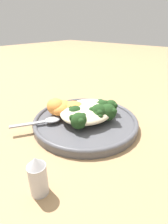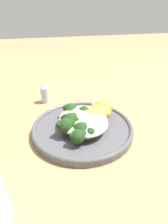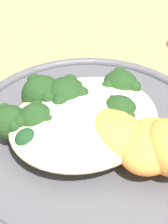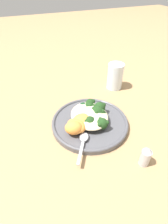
# 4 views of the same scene
# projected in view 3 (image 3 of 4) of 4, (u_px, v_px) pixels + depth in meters

# --- Properties ---
(ground_plane) EXTENTS (4.00, 4.00, 0.00)m
(ground_plane) POSITION_uv_depth(u_px,v_px,m) (103.00, 139.00, 0.40)
(ground_plane) COLOR #9E7A51
(plate) EXTENTS (0.28, 0.28, 0.02)m
(plate) POSITION_uv_depth(u_px,v_px,m) (90.00, 137.00, 0.39)
(plate) COLOR #4C4C51
(plate) RESTS_ON ground_plane
(quinoa_mound) EXTENTS (0.15, 0.13, 0.03)m
(quinoa_mound) POSITION_uv_depth(u_px,v_px,m) (84.00, 119.00, 0.37)
(quinoa_mound) COLOR beige
(quinoa_mound) RESTS_ON plate
(broccoli_stalk_0) EXTENTS (0.09, 0.04, 0.04)m
(broccoli_stalk_0) POSITION_uv_depth(u_px,v_px,m) (115.00, 118.00, 0.37)
(broccoli_stalk_0) COLOR #8EB25B
(broccoli_stalk_0) RESTS_ON plate
(broccoli_stalk_1) EXTENTS (0.11, 0.08, 0.04)m
(broccoli_stalk_1) POSITION_uv_depth(u_px,v_px,m) (116.00, 93.00, 0.40)
(broccoli_stalk_1) COLOR #8EB25B
(broccoli_stalk_1) RESTS_ON plate
(broccoli_stalk_2) EXTENTS (0.08, 0.07, 0.03)m
(broccoli_stalk_2) POSITION_uv_depth(u_px,v_px,m) (97.00, 110.00, 0.38)
(broccoli_stalk_2) COLOR #8EB25B
(broccoli_stalk_2) RESTS_ON plate
(broccoli_stalk_3) EXTENTS (0.06, 0.10, 0.04)m
(broccoli_stalk_3) POSITION_uv_depth(u_px,v_px,m) (73.00, 105.00, 0.39)
(broccoli_stalk_3) COLOR #8EB25B
(broccoli_stalk_3) RESTS_ON plate
(broccoli_stalk_4) EXTENTS (0.05, 0.10, 0.04)m
(broccoli_stalk_4) POSITION_uv_depth(u_px,v_px,m) (67.00, 101.00, 0.38)
(broccoli_stalk_4) COLOR #8EB25B
(broccoli_stalk_4) RESTS_ON plate
(broccoli_stalk_5) EXTENTS (0.04, 0.12, 0.04)m
(broccoli_stalk_5) POSITION_uv_depth(u_px,v_px,m) (46.00, 101.00, 0.38)
(broccoli_stalk_5) COLOR #8EB25B
(broccoli_stalk_5) RESTS_ON plate
(broccoli_stalk_6) EXTENTS (0.06, 0.08, 0.04)m
(broccoli_stalk_6) POSITION_uv_depth(u_px,v_px,m) (43.00, 126.00, 0.36)
(broccoli_stalk_6) COLOR #8EB25B
(broccoli_stalk_6) RESTS_ON plate
(broccoli_stalk_7) EXTENTS (0.08, 0.09, 0.04)m
(broccoli_stalk_7) POSITION_uv_depth(u_px,v_px,m) (23.00, 128.00, 0.36)
(broccoli_stalk_7) COLOR #8EB25B
(broccoli_stalk_7) RESTS_ON plate
(sweet_potato_chunk_0) EXTENTS (0.06, 0.07, 0.05)m
(sweet_potato_chunk_0) POSITION_uv_depth(u_px,v_px,m) (168.00, 147.00, 0.33)
(sweet_potato_chunk_0) COLOR orange
(sweet_potato_chunk_0) RESTS_ON plate
(sweet_potato_chunk_1) EXTENTS (0.09, 0.08, 0.04)m
(sweet_potato_chunk_1) POSITION_uv_depth(u_px,v_px,m) (150.00, 145.00, 0.34)
(sweet_potato_chunk_1) COLOR orange
(sweet_potato_chunk_1) RESTS_ON plate
(sweet_potato_chunk_2) EXTENTS (0.06, 0.07, 0.04)m
(sweet_potato_chunk_2) POSITION_uv_depth(u_px,v_px,m) (115.00, 134.00, 0.35)
(sweet_potato_chunk_2) COLOR orange
(sweet_potato_chunk_2) RESTS_ON plate
(kale_tuft) EXTENTS (0.04, 0.05, 0.03)m
(kale_tuft) POSITION_uv_depth(u_px,v_px,m) (36.00, 140.00, 0.35)
(kale_tuft) COLOR #193D1E
(kale_tuft) RESTS_ON plate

